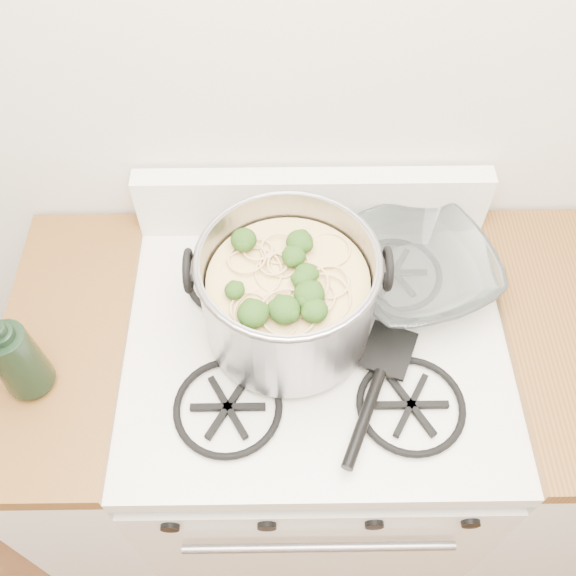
# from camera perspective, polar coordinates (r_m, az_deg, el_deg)

# --- Properties ---
(gas_range) EXTENTS (0.76, 0.66, 0.92)m
(gas_range) POSITION_cam_1_polar(r_m,az_deg,el_deg) (1.70, 1.95, -12.73)
(gas_range) COLOR white
(gas_range) RESTS_ON ground
(counter_left) EXTENTS (0.25, 0.65, 0.92)m
(counter_left) POSITION_cam_1_polar(r_m,az_deg,el_deg) (1.74, -15.29, -12.08)
(counter_left) COLOR silver
(counter_left) RESTS_ON ground
(stock_pot) EXTENTS (0.36, 0.33, 0.22)m
(stock_pot) POSITION_cam_1_polar(r_m,az_deg,el_deg) (1.19, 0.00, -0.74)
(stock_pot) COLOR gray
(stock_pot) RESTS_ON gas_range
(spatula) EXTENTS (0.39, 0.40, 0.02)m
(spatula) POSITION_cam_1_polar(r_m,az_deg,el_deg) (1.25, 8.98, -5.30)
(spatula) COLOR black
(spatula) RESTS_ON gas_range
(glass_bowl) EXTENTS (0.16, 0.16, 0.03)m
(glass_bowl) POSITION_cam_1_polar(r_m,az_deg,el_deg) (1.36, 11.12, 1.22)
(glass_bowl) COLOR white
(glass_bowl) RESTS_ON gas_range
(bottle) EXTENTS (0.11, 0.11, 0.23)m
(bottle) POSITION_cam_1_polar(r_m,az_deg,el_deg) (1.21, -23.27, -5.27)
(bottle) COLOR black
(bottle) RESTS_ON counter_left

